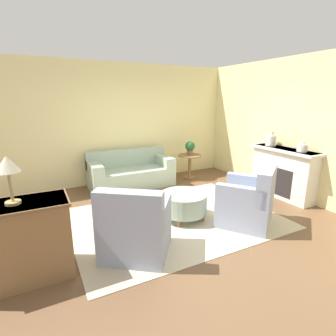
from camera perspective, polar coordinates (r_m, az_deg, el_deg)
ground_plane at (r=4.57m, az=1.51°, el=-10.96°), size 16.00×16.00×0.00m
wall_back at (r=6.49m, az=-9.44°, el=9.47°), size 8.99×0.12×2.80m
wall_right at (r=5.96m, az=25.56°, el=7.77°), size 0.12×9.35×2.80m
rug at (r=4.56m, az=1.51°, el=-10.90°), size 3.39×2.52×0.01m
couch at (r=6.18m, az=-8.13°, el=-1.06°), size 1.90×0.85×0.82m
armchair_left at (r=3.47m, az=-7.14°, el=-13.04°), size 1.12×1.11×0.96m
armchair_right at (r=4.44m, az=17.18°, el=-7.18°), size 1.12×1.11×0.96m
ottoman_table at (r=4.46m, az=3.44°, el=-7.55°), size 0.78×0.78×0.45m
side_table at (r=6.69m, az=4.75°, el=1.30°), size 0.59×0.59×0.61m
fireplace at (r=5.88m, az=23.73°, el=-0.73°), size 0.44×1.45×1.02m
dresser at (r=3.40m, az=-29.61°, el=-13.72°), size 1.09×0.55×0.92m
vase_mantel_near at (r=5.99m, az=21.49°, el=5.65°), size 0.22×0.22×0.30m
vase_mantel_far at (r=5.54m, az=27.18°, el=3.95°), size 0.19×0.19×0.20m
potted_plant_on_side_table at (r=6.61m, az=4.82°, el=4.53°), size 0.24×0.24×0.35m
table_lamp at (r=3.12m, az=-31.58°, el=0.14°), size 0.25×0.25×0.52m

